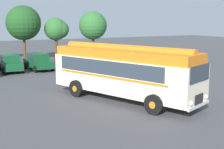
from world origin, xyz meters
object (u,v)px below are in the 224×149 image
Objects in this scene: vintage_bus at (124,70)px; car_near_left at (11,63)px; car_mid_left at (39,61)px; car_far_right at (93,58)px; car_mid_right at (70,60)px.

car_near_left is at bearing 105.97° from vintage_bus.
car_far_right is at bearing -1.43° from car_mid_left.
car_near_left is 2.65m from car_mid_left.
car_far_right is (5.94, -0.15, 0.00)m from car_mid_left.
car_mid_left is (2.64, -0.24, 0.00)m from car_near_left.
car_far_right is (4.43, 14.14, -1.05)m from vintage_bus.
car_mid_right is 1.00× the size of car_far_right.
vintage_bus is 2.42× the size of car_near_left.
vintage_bus reaches higher than car_mid_left.
vintage_bus is 14.40m from car_mid_left.
car_near_left and car_mid_left have the same top height.
vintage_bus is 2.36× the size of car_far_right.
car_mid_left is 3.24m from car_mid_right.
car_mid_left is 1.00× the size of car_mid_right.
car_mid_right is at bearing -4.42° from car_mid_left.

